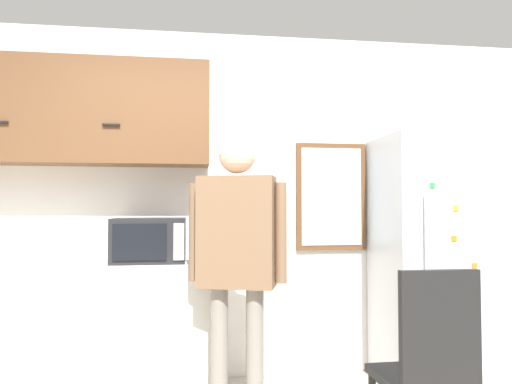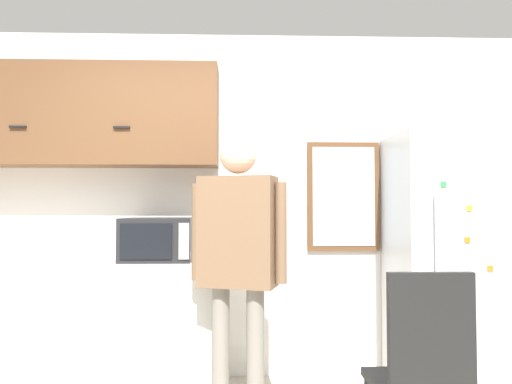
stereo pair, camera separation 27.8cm
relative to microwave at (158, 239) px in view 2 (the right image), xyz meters
The scene contains 8 objects.
back_wall 0.67m from the microwave, 34.72° to the left, with size 6.00×0.06×2.70m.
counter 0.89m from the microwave, behind, with size 2.11×0.57×0.94m.
upper_cabinets 1.13m from the microwave, 165.19° to the left, with size 2.11×0.32×0.76m.
microwave is the anchor object (origin of this frame).
person 0.72m from the microwave, 37.73° to the right, with size 0.59×0.35×1.76m.
refrigerator 2.06m from the microwave, ahead, with size 0.71×0.69×1.85m.
chair 1.93m from the microwave, 39.59° to the right, with size 0.42×0.42×1.03m.
window 1.47m from the microwave, 12.37° to the left, with size 0.57×0.05×0.86m.
Camera 2 is at (0.09, -1.76, 1.31)m, focal length 32.00 mm.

